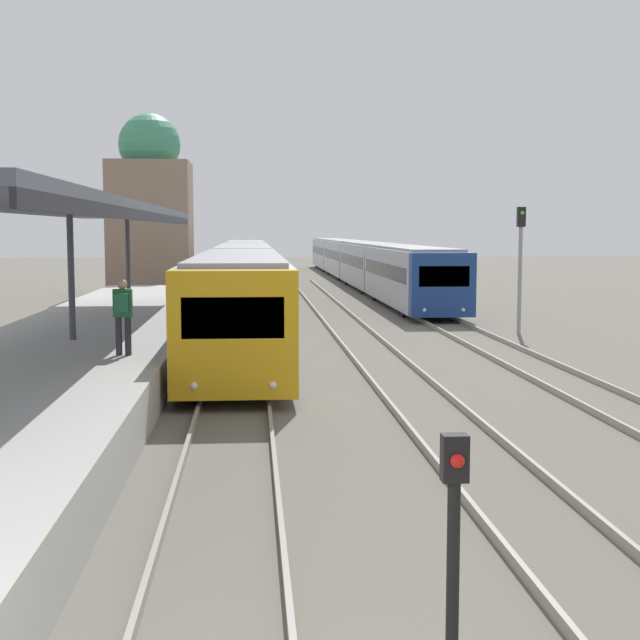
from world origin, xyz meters
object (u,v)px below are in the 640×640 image
at_px(signal_post_near, 454,542).
at_px(train_far, 358,260).
at_px(train_near, 244,274).
at_px(signal_mast_far, 520,253).
at_px(person_on_platform, 123,311).

bearing_deg(signal_post_near, train_far, 83.93).
distance_m(train_near, signal_mast_far, 14.42).
relative_size(person_on_platform, signal_post_near, 0.78).
distance_m(train_far, signal_post_near, 56.60).
xyz_separation_m(signal_post_near, signal_mast_far, (7.97, 24.47, 1.56)).
bearing_deg(person_on_platform, train_far, 76.57).
relative_size(person_on_platform, train_near, 0.04).
distance_m(person_on_platform, train_near, 21.95).
xyz_separation_m(train_far, signal_mast_far, (1.99, -31.81, 1.24)).
bearing_deg(train_far, signal_mast_far, -86.42).
bearing_deg(train_near, signal_post_near, -86.89).
xyz_separation_m(person_on_platform, train_far, (10.31, 43.18, -0.31)).
bearing_deg(train_far, signal_post_near, -96.07).
distance_m(person_on_platform, signal_post_near, 13.81).
distance_m(signal_post_near, signal_mast_far, 25.78).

